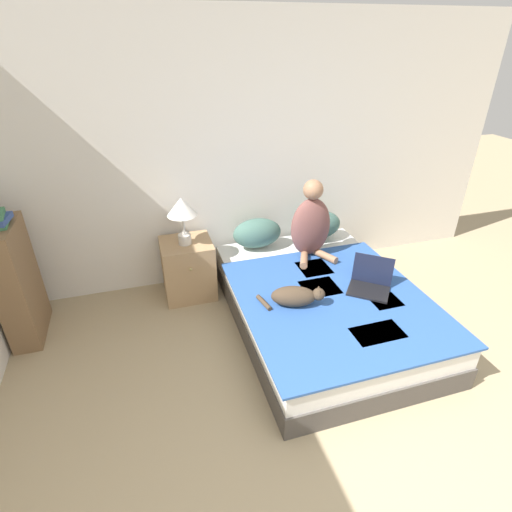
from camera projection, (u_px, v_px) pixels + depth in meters
The scene contains 10 objects.
wall_back at pixel (248, 156), 3.89m from camera, with size 5.55×0.05×2.55m.
bed at pixel (322, 305), 3.57m from camera, with size 1.54×2.11×0.40m.
pillow_near at pixel (257, 233), 4.04m from camera, with size 0.50×0.30×0.30m.
pillow_far at pixel (318, 225), 4.22m from camera, with size 0.50×0.30×0.30m.
person_sitting at pixel (311, 225), 3.81m from camera, with size 0.40×0.39×0.76m.
cat_tabby at pixel (296, 296), 3.19m from camera, with size 0.50×0.31×0.17m.
laptop_open at pixel (370, 283), 3.41m from camera, with size 0.45×0.45×0.26m.
nightstand at pixel (188, 269), 3.94m from camera, with size 0.49×0.47×0.58m.
table_lamp at pixel (182, 210), 3.61m from camera, with size 0.27×0.27×0.46m.
bookshelf at pixel (17, 283), 3.30m from camera, with size 0.22×0.57×1.04m.
Camera 1 is at (-1.05, -0.39, 2.33)m, focal length 28.00 mm.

